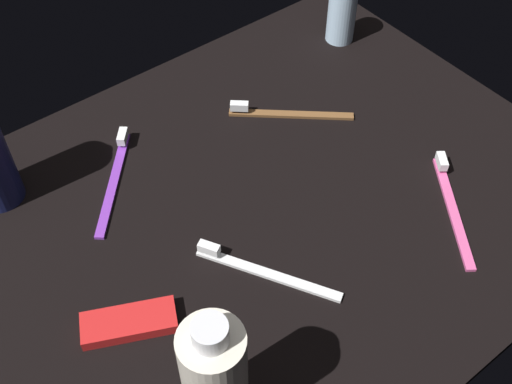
{
  "coord_description": "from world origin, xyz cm",
  "views": [
    {
      "loc": [
        -31.92,
        -41.03,
        63.65
      ],
      "look_at": [
        0.0,
        0.0,
        3.0
      ],
      "focal_mm": 45.23,
      "sensor_mm": 36.0,
      "label": 1
    }
  ],
  "objects_px": {
    "deodorant_stick": "(342,16)",
    "toothbrush_brown": "(283,112)",
    "toothbrush_pink": "(452,202)",
    "toothbrush_purple": "(115,175)",
    "snack_bar_red": "(129,323)",
    "bodywash_bottle": "(215,378)",
    "toothbrush_white": "(259,269)"
  },
  "relations": [
    {
      "from": "toothbrush_pink",
      "to": "deodorant_stick",
      "type": "bearing_deg",
      "value": 69.85
    },
    {
      "from": "toothbrush_pink",
      "to": "snack_bar_red",
      "type": "bearing_deg",
      "value": 166.07
    },
    {
      "from": "toothbrush_pink",
      "to": "toothbrush_white",
      "type": "bearing_deg",
      "value": 164.52
    },
    {
      "from": "toothbrush_pink",
      "to": "toothbrush_white",
      "type": "height_order",
      "value": "same"
    },
    {
      "from": "toothbrush_purple",
      "to": "toothbrush_brown",
      "type": "distance_m",
      "value": 0.26
    },
    {
      "from": "bodywash_bottle",
      "to": "toothbrush_pink",
      "type": "relative_size",
      "value": 1.15
    },
    {
      "from": "toothbrush_purple",
      "to": "snack_bar_red",
      "type": "xyz_separation_m",
      "value": [
        -0.1,
        -0.2,
        0.0
      ]
    },
    {
      "from": "toothbrush_brown",
      "to": "toothbrush_purple",
      "type": "bearing_deg",
      "value": 170.5
    },
    {
      "from": "toothbrush_brown",
      "to": "toothbrush_white",
      "type": "height_order",
      "value": "same"
    },
    {
      "from": "bodywash_bottle",
      "to": "toothbrush_pink",
      "type": "height_order",
      "value": "bodywash_bottle"
    },
    {
      "from": "bodywash_bottle",
      "to": "toothbrush_purple",
      "type": "height_order",
      "value": "bodywash_bottle"
    },
    {
      "from": "deodorant_stick",
      "to": "toothbrush_white",
      "type": "distance_m",
      "value": 0.48
    },
    {
      "from": "deodorant_stick",
      "to": "toothbrush_brown",
      "type": "xyz_separation_m",
      "value": [
        -0.19,
        -0.09,
        -0.04
      ]
    },
    {
      "from": "toothbrush_pink",
      "to": "toothbrush_white",
      "type": "relative_size",
      "value": 0.95
    },
    {
      "from": "toothbrush_pink",
      "to": "toothbrush_brown",
      "type": "distance_m",
      "value": 0.27
    },
    {
      "from": "deodorant_stick",
      "to": "toothbrush_purple",
      "type": "bearing_deg",
      "value": -174.26
    },
    {
      "from": "toothbrush_brown",
      "to": "toothbrush_white",
      "type": "relative_size",
      "value": 0.89
    },
    {
      "from": "bodywash_bottle",
      "to": "toothbrush_brown",
      "type": "height_order",
      "value": "bodywash_bottle"
    },
    {
      "from": "toothbrush_pink",
      "to": "snack_bar_red",
      "type": "xyz_separation_m",
      "value": [
        -0.41,
        0.1,
        0.0
      ]
    },
    {
      "from": "toothbrush_purple",
      "to": "snack_bar_red",
      "type": "bearing_deg",
      "value": -115.65
    },
    {
      "from": "bodywash_bottle",
      "to": "deodorant_stick",
      "type": "relative_size",
      "value": 2.03
    },
    {
      "from": "bodywash_bottle",
      "to": "toothbrush_purple",
      "type": "bearing_deg",
      "value": 77.33
    },
    {
      "from": "toothbrush_brown",
      "to": "toothbrush_white",
      "type": "bearing_deg",
      "value": -135.49
    },
    {
      "from": "toothbrush_pink",
      "to": "toothbrush_brown",
      "type": "relative_size",
      "value": 1.06
    },
    {
      "from": "toothbrush_pink",
      "to": "toothbrush_brown",
      "type": "height_order",
      "value": "same"
    },
    {
      "from": "bodywash_bottle",
      "to": "deodorant_stick",
      "type": "xyz_separation_m",
      "value": [
        0.52,
        0.39,
        -0.04
      ]
    },
    {
      "from": "toothbrush_brown",
      "to": "snack_bar_red",
      "type": "distance_m",
      "value": 0.39
    },
    {
      "from": "deodorant_stick",
      "to": "toothbrush_pink",
      "type": "distance_m",
      "value": 0.37
    },
    {
      "from": "deodorant_stick",
      "to": "toothbrush_white",
      "type": "relative_size",
      "value": 0.54
    },
    {
      "from": "toothbrush_brown",
      "to": "snack_bar_red",
      "type": "height_order",
      "value": "toothbrush_brown"
    },
    {
      "from": "snack_bar_red",
      "to": "deodorant_stick",
      "type": "bearing_deg",
      "value": 50.0
    },
    {
      "from": "deodorant_stick",
      "to": "toothbrush_pink",
      "type": "height_order",
      "value": "deodorant_stick"
    }
  ]
}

